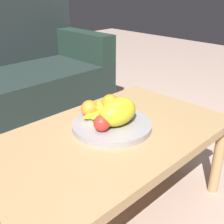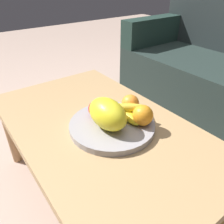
{
  "view_description": "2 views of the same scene",
  "coord_description": "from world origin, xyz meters",
  "px_view_note": "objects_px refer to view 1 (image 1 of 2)",
  "views": [
    {
      "loc": [
        -0.72,
        -0.74,
        0.99
      ],
      "look_at": [
        0.05,
        0.03,
        0.49
      ],
      "focal_mm": 46.13,
      "sensor_mm": 36.0,
      "label": 1
    },
    {
      "loc": [
        0.64,
        -0.41,
        0.95
      ],
      "look_at": [
        0.05,
        0.03,
        0.49
      ],
      "focal_mm": 36.28,
      "sensor_mm": 36.0,
      "label": 2
    }
  ],
  "objects_px": {
    "melon_large_front": "(117,112)",
    "apple_front": "(102,123)",
    "coffee_table": "(108,144)",
    "orange_front": "(110,103)",
    "banana_bunch": "(101,112)",
    "fruit_bowl": "(112,125)",
    "orange_left": "(89,109)"
  },
  "relations": [
    {
      "from": "apple_front",
      "to": "melon_large_front",
      "type": "bearing_deg",
      "value": -0.9
    },
    {
      "from": "orange_left",
      "to": "apple_front",
      "type": "relative_size",
      "value": 1.12
    },
    {
      "from": "melon_large_front",
      "to": "apple_front",
      "type": "height_order",
      "value": "melon_large_front"
    },
    {
      "from": "orange_front",
      "to": "banana_bunch",
      "type": "height_order",
      "value": "orange_front"
    },
    {
      "from": "coffee_table",
      "to": "banana_bunch",
      "type": "height_order",
      "value": "banana_bunch"
    },
    {
      "from": "fruit_bowl",
      "to": "banana_bunch",
      "type": "xyz_separation_m",
      "value": [
        0.0,
        0.07,
        0.04
      ]
    },
    {
      "from": "orange_front",
      "to": "coffee_table",
      "type": "bearing_deg",
      "value": -137.33
    },
    {
      "from": "apple_front",
      "to": "banana_bunch",
      "type": "relative_size",
      "value": 0.39
    },
    {
      "from": "fruit_bowl",
      "to": "melon_large_front",
      "type": "relative_size",
      "value": 1.87
    },
    {
      "from": "banana_bunch",
      "to": "melon_large_front",
      "type": "bearing_deg",
      "value": -87.26
    },
    {
      "from": "coffee_table",
      "to": "melon_large_front",
      "type": "bearing_deg",
      "value": 4.29
    },
    {
      "from": "fruit_bowl",
      "to": "orange_left",
      "type": "height_order",
      "value": "orange_left"
    },
    {
      "from": "coffee_table",
      "to": "orange_front",
      "type": "relative_size",
      "value": 12.97
    },
    {
      "from": "coffee_table",
      "to": "orange_front",
      "type": "distance_m",
      "value": 0.2
    },
    {
      "from": "melon_large_front",
      "to": "orange_left",
      "type": "relative_size",
      "value": 2.4
    },
    {
      "from": "coffee_table",
      "to": "fruit_bowl",
      "type": "distance_m",
      "value": 0.08
    },
    {
      "from": "coffee_table",
      "to": "banana_bunch",
      "type": "bearing_deg",
      "value": 61.71
    },
    {
      "from": "orange_left",
      "to": "banana_bunch",
      "type": "bearing_deg",
      "value": -54.65
    },
    {
      "from": "fruit_bowl",
      "to": "banana_bunch",
      "type": "distance_m",
      "value": 0.08
    },
    {
      "from": "coffee_table",
      "to": "apple_front",
      "type": "height_order",
      "value": "apple_front"
    },
    {
      "from": "orange_front",
      "to": "orange_left",
      "type": "distance_m",
      "value": 0.11
    },
    {
      "from": "coffee_table",
      "to": "orange_front",
      "type": "height_order",
      "value": "orange_front"
    },
    {
      "from": "melon_large_front",
      "to": "apple_front",
      "type": "bearing_deg",
      "value": 179.1
    },
    {
      "from": "apple_front",
      "to": "banana_bunch",
      "type": "distance_m",
      "value": 0.12
    },
    {
      "from": "coffee_table",
      "to": "orange_front",
      "type": "xyz_separation_m",
      "value": [
        0.13,
        0.12,
        0.11
      ]
    },
    {
      "from": "coffee_table",
      "to": "fruit_bowl",
      "type": "height_order",
      "value": "fruit_bowl"
    },
    {
      "from": "fruit_bowl",
      "to": "orange_left",
      "type": "bearing_deg",
      "value": 102.87
    },
    {
      "from": "banana_bunch",
      "to": "coffee_table",
      "type": "bearing_deg",
      "value": -118.29
    },
    {
      "from": "orange_front",
      "to": "apple_front",
      "type": "relative_size",
      "value": 1.21
    },
    {
      "from": "orange_front",
      "to": "fruit_bowl",
      "type": "bearing_deg",
      "value": -130.76
    },
    {
      "from": "apple_front",
      "to": "banana_bunch",
      "type": "height_order",
      "value": "apple_front"
    },
    {
      "from": "orange_front",
      "to": "apple_front",
      "type": "height_order",
      "value": "orange_front"
    }
  ]
}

